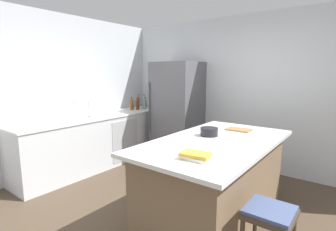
% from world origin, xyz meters
% --- Properties ---
extents(ground_plane, '(7.20, 7.20, 0.00)m').
position_xyz_m(ground_plane, '(0.00, 0.00, 0.00)').
color(ground_plane, '#4C3D2D').
extents(wall_rear, '(6.00, 0.10, 2.60)m').
position_xyz_m(wall_rear, '(0.00, 2.25, 1.30)').
color(wall_rear, silver).
rests_on(wall_rear, ground_plane).
extents(wall_left, '(0.10, 6.00, 2.60)m').
position_xyz_m(wall_left, '(-2.45, 0.00, 1.30)').
color(wall_left, silver).
rests_on(wall_left, ground_plane).
extents(counter_run_left, '(0.68, 2.89, 0.91)m').
position_xyz_m(counter_run_left, '(-2.07, 0.67, 0.45)').
color(counter_run_left, silver).
rests_on(counter_run_left, ground_plane).
extents(kitchen_island, '(1.11, 2.00, 0.92)m').
position_xyz_m(kitchen_island, '(0.37, 0.40, 0.47)').
color(kitchen_island, '#7A6047').
rests_on(kitchen_island, ground_plane).
extents(refrigerator, '(0.83, 0.74, 1.84)m').
position_xyz_m(refrigerator, '(-1.18, 1.85, 0.92)').
color(refrigerator, '#56565B').
rests_on(refrigerator, ground_plane).
extents(bar_stool, '(0.36, 0.36, 0.63)m').
position_xyz_m(bar_stool, '(1.12, -0.16, 0.52)').
color(bar_stool, '#473828').
rests_on(bar_stool, ground_plane).
extents(sink_faucet, '(0.15, 0.05, 0.30)m').
position_xyz_m(sink_faucet, '(-2.12, 0.28, 1.06)').
color(sink_faucet, silver).
rests_on(sink_faucet, counter_run_left).
extents(paper_towel_roll, '(0.14, 0.14, 0.31)m').
position_xyz_m(paper_towel_roll, '(-2.06, 0.54, 1.04)').
color(paper_towel_roll, gray).
rests_on(paper_towel_roll, counter_run_left).
extents(soda_bottle, '(0.07, 0.07, 0.34)m').
position_xyz_m(soda_bottle, '(-1.98, 2.00, 1.05)').
color(soda_bottle, silver).
rests_on(soda_bottle, counter_run_left).
extents(hot_sauce_bottle, '(0.05, 0.05, 0.23)m').
position_xyz_m(hot_sauce_bottle, '(-2.06, 1.91, 0.99)').
color(hot_sauce_bottle, red).
rests_on(hot_sauce_bottle, counter_run_left).
extents(gin_bottle, '(0.07, 0.07, 0.29)m').
position_xyz_m(gin_bottle, '(-2.00, 1.82, 1.02)').
color(gin_bottle, '#8CB79E').
rests_on(gin_bottle, counter_run_left).
extents(vinegar_bottle, '(0.05, 0.05, 0.30)m').
position_xyz_m(vinegar_bottle, '(-2.07, 1.71, 1.03)').
color(vinegar_bottle, '#994C23').
rests_on(vinegar_bottle, counter_run_left).
extents(syrup_bottle, '(0.06, 0.06, 0.26)m').
position_xyz_m(syrup_bottle, '(-2.01, 1.62, 1.01)').
color(syrup_bottle, '#5B3319').
rests_on(syrup_bottle, counter_run_left).
extents(whiskey_bottle, '(0.07, 0.07, 0.26)m').
position_xyz_m(whiskey_bottle, '(-2.07, 1.52, 1.01)').
color(whiskey_bottle, brown).
rests_on(whiskey_bottle, counter_run_left).
extents(cookbook_stack, '(0.27, 0.20, 0.06)m').
position_xyz_m(cookbook_stack, '(0.52, -0.27, 0.95)').
color(cookbook_stack, silver).
rests_on(cookbook_stack, kitchen_island).
extents(mixing_bowl, '(0.21, 0.21, 0.10)m').
position_xyz_m(mixing_bowl, '(0.21, 0.54, 0.97)').
color(mixing_bowl, black).
rests_on(mixing_bowl, kitchen_island).
extents(cutting_board, '(0.31, 0.21, 0.02)m').
position_xyz_m(cutting_board, '(0.37, 1.03, 0.93)').
color(cutting_board, '#9E7042').
rests_on(cutting_board, kitchen_island).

